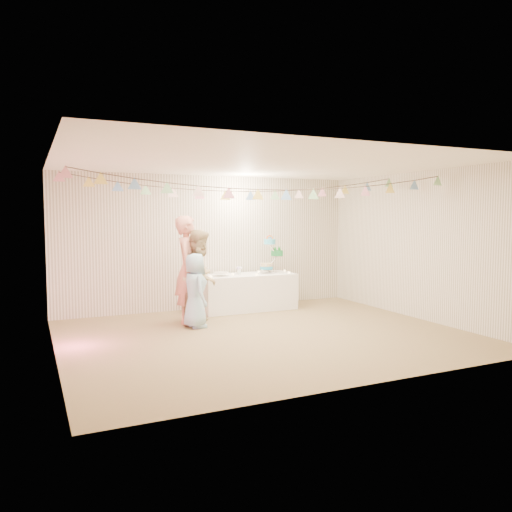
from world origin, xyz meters
name	(u,v)px	position (x,y,z in m)	size (l,w,h in m)	color
floor	(266,335)	(0.00, 0.00, 0.00)	(6.00, 6.00, 0.00)	olive
ceiling	(266,164)	(0.00, 0.00, 2.60)	(6.00, 6.00, 0.00)	white
back_wall	(211,242)	(0.00, 2.50, 1.30)	(6.00, 6.00, 0.00)	white
front_wall	(369,265)	(0.00, -2.50, 1.30)	(6.00, 6.00, 0.00)	white
left_wall	(52,257)	(-3.00, 0.00, 1.30)	(5.00, 5.00, 0.00)	white
right_wall	(419,246)	(3.00, 0.00, 1.30)	(5.00, 5.00, 0.00)	white
table	(247,292)	(0.57, 2.01, 0.35)	(1.85, 0.74, 0.69)	white
cake_stand	(271,252)	(1.12, 2.06, 1.10)	(0.62, 0.36, 0.69)	silver
cake_bottom	(266,266)	(0.97, 2.00, 0.84)	(0.31, 0.31, 0.15)	teal
cake_middle	(277,251)	(1.30, 2.15, 1.11)	(0.27, 0.27, 0.22)	#1B7E3A
cake_top_tier	(269,239)	(1.06, 2.03, 1.38)	(0.25, 0.25, 0.19)	#47C2E1
platter	(221,273)	(0.01, 1.96, 0.76)	(0.31, 0.31, 0.02)	white
posy	(239,267)	(0.42, 2.06, 0.83)	(0.14, 0.14, 0.16)	white
person_adult_a	(188,269)	(-0.80, 1.38, 0.91)	(0.67, 0.44, 1.82)	#E48F77
person_adult_b	(201,277)	(-0.64, 1.21, 0.80)	(0.77, 0.60, 1.59)	tan
person_child	(195,290)	(-0.82, 0.96, 0.61)	(0.60, 0.39, 1.22)	#9BC6DC
bunting_back	(238,185)	(0.00, 1.10, 2.35)	(5.60, 1.10, 0.40)	pink
bunting_front	(272,182)	(0.00, -0.20, 2.32)	(5.60, 0.90, 0.36)	#72A5E5
tealight_0	(211,276)	(-0.23, 1.86, 0.71)	(0.04, 0.04, 0.03)	#FFD88C
tealight_1	(227,273)	(0.22, 2.19, 0.71)	(0.04, 0.04, 0.03)	#FFD88C
tealight_2	(257,274)	(0.67, 1.79, 0.71)	(0.04, 0.04, 0.03)	#FFD88C
tealight_3	(259,271)	(0.92, 2.23, 0.71)	(0.04, 0.04, 0.03)	#FFD88C
tealight_4	(289,272)	(1.39, 1.83, 0.71)	(0.04, 0.04, 0.03)	#FFD88C
tealight_5	(285,271)	(1.47, 2.16, 0.71)	(0.04, 0.04, 0.03)	#FFD88C
tealight_6	(233,274)	(0.26, 2.01, 0.71)	(0.04, 0.04, 0.03)	#FFD88C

